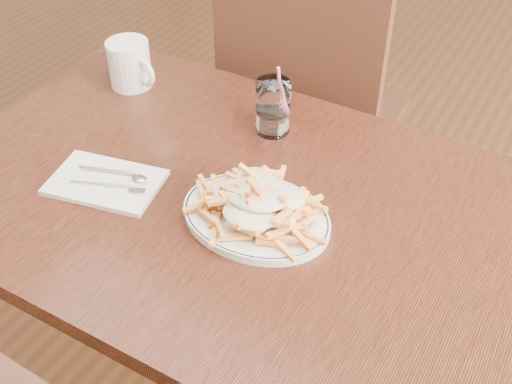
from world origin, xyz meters
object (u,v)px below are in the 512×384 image
Objects in this scene: fries_plate at (256,216)px; coffee_mug at (130,64)px; chair_far at (309,107)px; loaded_fries at (256,197)px; water_glass at (273,110)px; table at (228,221)px.

coffee_mug is (-0.51, 0.27, 0.05)m from fries_plate.
chair_far is at bearing 107.38° from fries_plate.
loaded_fries is at bearing -26.57° from fries_plate.
fries_plate is 2.27× the size of coffee_mug.
water_glass is 1.17× the size of coffee_mug.
chair_far is 3.05× the size of fries_plate.
coffee_mug is at bearing 150.96° from table.
water_glass is at bearing 112.79° from loaded_fries.
chair_far is 3.96× the size of loaded_fries.
fries_plate is at bearing -28.34° from coffee_mug.
fries_plate is at bearing 153.43° from loaded_fries.
coffee_mug reaches higher than loaded_fries.
loaded_fries is (0.21, -0.67, 0.25)m from chair_far.
chair_far reaches higher than table.
fries_plate reaches higher than table.
table is at bearing -79.28° from chair_far.
chair_far is 0.47m from water_glass.
water_glass is at bearing 0.08° from coffee_mug.
table is at bearing -84.06° from water_glass.
fries_plate is (0.09, -0.04, 0.09)m from table.
chair_far is 6.92× the size of coffee_mug.
chair_far is 0.74m from loaded_fries.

